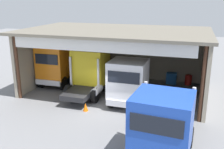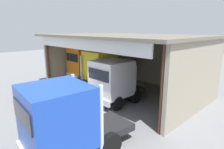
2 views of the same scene
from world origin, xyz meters
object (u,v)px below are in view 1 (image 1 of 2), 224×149
at_px(truck_orange_left_bay, 55,65).
at_px(truck_yellow_yard_outside, 90,71).
at_px(truck_white_center_bay, 129,81).
at_px(traffic_cone, 86,107).
at_px(tool_cart, 171,78).
at_px(oil_drum, 188,80).
at_px(truck_blue_center_right_bay, 162,125).

xyz_separation_m(truck_orange_left_bay, truck_yellow_yard_outside, (3.58, -0.85, 0.04)).
relative_size(truck_white_center_bay, traffic_cone, 7.75).
distance_m(tool_cart, traffic_cone, 9.25).
bearing_deg(truck_orange_left_bay, traffic_cone, 136.95).
relative_size(oil_drum, tool_cart, 0.85).
xyz_separation_m(truck_yellow_yard_outside, oil_drum, (7.48, 4.70, -1.46)).
relative_size(truck_yellow_yard_outside, truck_white_center_bay, 1.16).
bearing_deg(truck_orange_left_bay, truck_blue_center_right_bay, 140.35).
distance_m(truck_orange_left_bay, oil_drum, 11.79).
bearing_deg(truck_orange_left_bay, tool_cart, -160.17).
height_order(truck_blue_center_right_bay, traffic_cone, truck_blue_center_right_bay).
bearing_deg(traffic_cone, oil_drum, 50.77).
relative_size(truck_orange_left_bay, tool_cart, 4.73).
height_order(truck_white_center_bay, tool_cart, truck_white_center_bay).
bearing_deg(truck_blue_center_right_bay, oil_drum, -89.92).
xyz_separation_m(truck_white_center_bay, traffic_cone, (-2.53, -1.88, -1.50)).
height_order(truck_yellow_yard_outside, traffic_cone, truck_yellow_yard_outside).
xyz_separation_m(truck_white_center_bay, tool_cart, (2.51, 5.87, -1.28)).
distance_m(oil_drum, tool_cart, 1.48).
distance_m(truck_yellow_yard_outside, tool_cart, 7.63).
relative_size(truck_blue_center_right_bay, oil_drum, 6.08).
bearing_deg(truck_blue_center_right_bay, tool_cart, -82.87).
bearing_deg(traffic_cone, tool_cart, 57.02).
bearing_deg(truck_yellow_yard_outside, truck_orange_left_bay, 166.70).
xyz_separation_m(truck_yellow_yard_outside, truck_blue_center_right_bay, (6.58, -7.28, -0.09)).
bearing_deg(truck_white_center_bay, truck_orange_left_bay, -17.07).
bearing_deg(truck_yellow_yard_outside, traffic_cone, -73.28).
height_order(truck_blue_center_right_bay, oil_drum, truck_blue_center_right_bay).
xyz_separation_m(truck_yellow_yard_outside, traffic_cone, (0.98, -3.26, -1.61)).
bearing_deg(oil_drum, truck_white_center_bay, -123.17).
distance_m(truck_yellow_yard_outside, traffic_cone, 3.77).
distance_m(truck_orange_left_bay, truck_yellow_yard_outside, 3.68).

